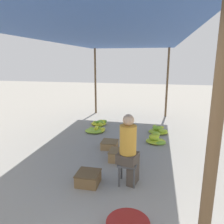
# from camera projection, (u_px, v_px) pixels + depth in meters

# --- Properties ---
(canopy_post_front_right) EXTENTS (0.08, 0.08, 2.69)m
(canopy_post_front_right) POSITION_uv_depth(u_px,v_px,m) (207.00, 200.00, 1.42)
(canopy_post_front_right) COLOR brown
(canopy_post_front_right) RESTS_ON ground
(canopy_post_back_left) EXTENTS (0.08, 0.08, 2.69)m
(canopy_post_back_left) POSITION_uv_depth(u_px,v_px,m) (95.00, 82.00, 9.13)
(canopy_post_back_left) COLOR brown
(canopy_post_back_left) RESTS_ON ground
(canopy_post_back_right) EXTENTS (0.08, 0.08, 2.69)m
(canopy_post_back_right) POSITION_uv_depth(u_px,v_px,m) (167.00, 83.00, 8.54)
(canopy_post_back_right) COLOR brown
(canopy_post_back_right) RESTS_ON ground
(canopy_tarp) EXTENTS (3.32, 7.89, 0.04)m
(canopy_tarp) POSITION_uv_depth(u_px,v_px,m) (110.00, 38.00, 4.96)
(canopy_tarp) COLOR #33569E
(canopy_tarp) RESTS_ON canopy_post_front_left
(stool) EXTENTS (0.34, 0.34, 0.42)m
(stool) POSITION_uv_depth(u_px,v_px,m) (128.00, 167.00, 3.98)
(stool) COLOR #4C4C4C
(stool) RESTS_ON ground
(vendor_seated) EXTENTS (0.42, 0.42, 1.32)m
(vendor_seated) POSITION_uv_depth(u_px,v_px,m) (129.00, 149.00, 3.90)
(vendor_seated) COLOR #4C4238
(vendor_seated) RESTS_ON ground
(banana_pile_left_0) EXTENTS (0.64, 0.58, 0.19)m
(banana_pile_left_0) POSITION_uv_depth(u_px,v_px,m) (96.00, 130.00, 6.95)
(banana_pile_left_0) COLOR #89BB34
(banana_pile_left_0) RESTS_ON ground
(banana_pile_left_1) EXTENTS (0.56, 0.58, 0.18)m
(banana_pile_left_1) POSITION_uv_depth(u_px,v_px,m) (99.00, 123.00, 7.66)
(banana_pile_left_1) COLOR #CCD628
(banana_pile_left_1) RESTS_ON ground
(banana_pile_right_0) EXTENTS (0.57, 0.50, 0.32)m
(banana_pile_right_0) POSITION_uv_depth(u_px,v_px,m) (155.00, 139.00, 6.00)
(banana_pile_right_0) COLOR #95C031
(banana_pile_right_0) RESTS_ON ground
(banana_pile_right_1) EXTENTS (0.60, 0.52, 0.25)m
(banana_pile_right_1) POSITION_uv_depth(u_px,v_px,m) (158.00, 130.00, 6.79)
(banana_pile_right_1) COLOR #7DB636
(banana_pile_right_1) RESTS_ON ground
(crate_near) EXTENTS (0.42, 0.42, 0.24)m
(crate_near) POSITION_uv_depth(u_px,v_px,m) (119.00, 155.00, 4.95)
(crate_near) COLOR #9E7A4C
(crate_near) RESTS_ON ground
(crate_mid) EXTENTS (0.42, 0.42, 0.23)m
(crate_mid) POSITION_uv_depth(u_px,v_px,m) (88.00, 178.00, 4.01)
(crate_mid) COLOR brown
(crate_mid) RESTS_ON ground
(crate_far) EXTENTS (0.41, 0.41, 0.20)m
(crate_far) POSITION_uv_depth(u_px,v_px,m) (110.00, 145.00, 5.64)
(crate_far) COLOR #9E7A4C
(crate_far) RESTS_ON ground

